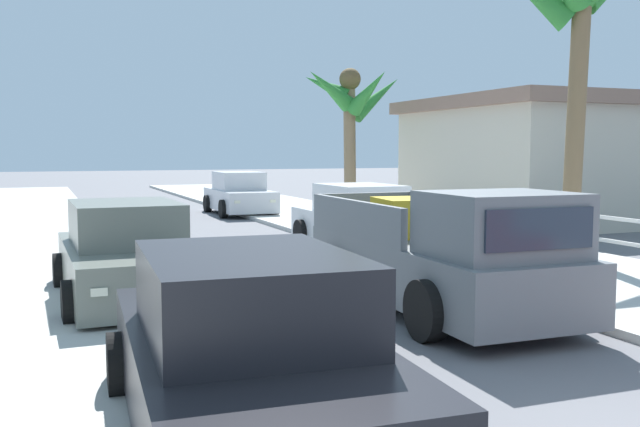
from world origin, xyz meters
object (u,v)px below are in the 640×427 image
pickup_truck (442,257)px  roadside_house (590,159)px  car_left_near (239,195)px  car_left_far (358,220)px  palm_tree_left_fore (351,101)px  palm_tree_left_mid (578,10)px  car_left_mid (127,256)px  car_right_near (246,355)px

pickup_truck → roadside_house: (11.98, 10.14, 1.21)m
pickup_truck → car_left_near: (1.47, 16.20, -0.09)m
car_left_far → palm_tree_left_fore: size_ratio=0.84×
palm_tree_left_mid → roadside_house: size_ratio=0.57×
pickup_truck → palm_tree_left_fore: bearing=71.0°
pickup_truck → car_left_near: size_ratio=1.23×
car_left_mid → pickup_truck: bearing=-29.2°
car_right_near → car_left_far: bearing=60.4°
car_left_near → car_left_far: (0.03, -10.15, 0.00)m
car_right_near → palm_tree_left_mid: size_ratio=0.68×
car_left_near → roadside_house: roadside_house is taller
car_left_near → car_right_near: (-5.34, -19.60, 0.00)m
car_left_near → roadside_house: size_ratio=0.38×
pickup_truck → car_left_mid: (-4.11, 2.30, -0.09)m
car_right_near → car_left_mid: (-0.25, 5.70, 0.00)m
car_left_far → palm_tree_left_fore: (3.02, 7.09, 3.25)m
palm_tree_left_mid → roadside_house: bearing=45.6°
pickup_truck → car_right_near: bearing=-138.7°
car_right_near → car_left_near: bearing=74.8°
car_left_mid → palm_tree_left_fore: palm_tree_left_fore is taller
car_left_near → car_right_near: 20.31m
car_left_near → car_left_far: size_ratio=1.00×
car_left_near → palm_tree_left_mid: palm_tree_left_mid is taller
car_left_far → palm_tree_left_mid: bearing=-44.7°
car_right_near → roadside_house: 20.88m
pickup_truck → palm_tree_left_fore: palm_tree_left_fore is taller
palm_tree_left_fore → roadside_house: size_ratio=0.45×
car_left_near → car_left_far: bearing=-89.8°
car_left_mid → car_right_near: bearing=-87.5°
pickup_truck → palm_tree_left_fore: (4.52, 13.14, 3.16)m
palm_tree_left_fore → car_right_near: bearing=-116.9°
car_left_mid → palm_tree_left_mid: (8.91, 0.50, 4.40)m
car_left_near → palm_tree_left_fore: (3.05, -3.06, 3.25)m
car_right_near → palm_tree_left_fore: (8.39, 16.54, 3.25)m
car_left_mid → palm_tree_left_mid: size_ratio=0.67×
car_left_far → roadside_house: size_ratio=0.38×
palm_tree_left_fore → palm_tree_left_mid: 10.41m
car_left_mid → roadside_house: 17.95m
car_left_near → pickup_truck: bearing=-95.2°
palm_tree_left_fore → palm_tree_left_mid: palm_tree_left_mid is taller
roadside_house → car_left_mid: bearing=-154.0°
pickup_truck → roadside_house: 15.74m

